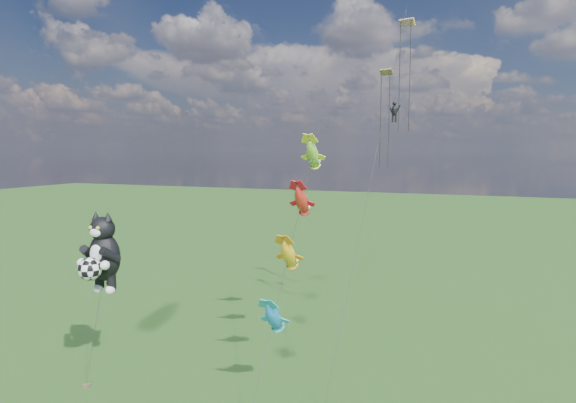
% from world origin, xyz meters
% --- Properties ---
extents(cat_kite_rig, '(2.64, 4.22, 10.85)m').
position_xyz_m(cat_kite_rig, '(-3.64, 4.95, 8.04)').
color(cat_kite_rig, brown).
rests_on(cat_kite_rig, ground).
extents(fish_windsock_rig, '(1.44, 15.95, 17.36)m').
position_xyz_m(fish_windsock_rig, '(8.41, 9.90, 9.75)').
color(fish_windsock_rig, brown).
rests_on(fish_windsock_rig, ground).
extents(parafoil_rig, '(2.83, 17.53, 26.77)m').
position_xyz_m(parafoil_rig, '(13.40, 19.34, 18.98)').
color(parafoil_rig, brown).
rests_on(parafoil_rig, ground).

